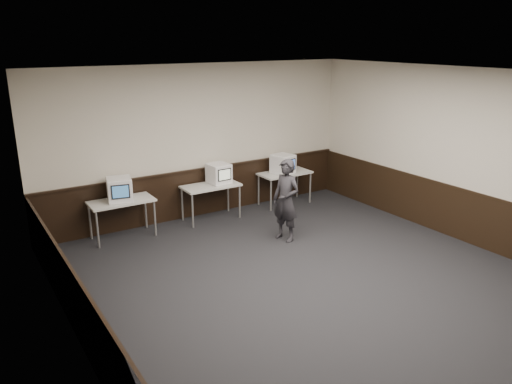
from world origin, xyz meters
TOP-DOWN VIEW (x-y plane):
  - floor at (0.00, 0.00)m, footprint 8.00×8.00m
  - ceiling at (0.00, 0.00)m, footprint 8.00×8.00m
  - back_wall at (0.00, 4.00)m, footprint 7.00×0.00m
  - left_wall at (-3.50, 0.00)m, footprint 0.00×8.00m
  - right_wall at (3.50, 0.00)m, footprint 0.00×8.00m
  - wainscot_back at (0.00, 3.98)m, footprint 6.98×0.04m
  - wainscot_left at (-3.48, 0.00)m, footprint 0.04×7.98m
  - wainscot_right at (3.48, 0.00)m, footprint 0.04×7.98m
  - wainscot_rail at (0.00, 3.96)m, footprint 6.98×0.06m
  - desk_left at (-1.90, 3.60)m, footprint 1.20×0.60m
  - desk_center at (0.00, 3.60)m, footprint 1.20×0.60m
  - desk_right at (1.90, 3.60)m, footprint 1.20×0.60m
  - emac_left at (-1.92, 3.59)m, footprint 0.54×0.55m
  - emac_center at (0.22, 3.64)m, footprint 0.45×0.48m
  - emac_right at (1.81, 3.56)m, footprint 0.51×0.53m
  - person at (0.67, 1.85)m, footprint 0.51×0.65m

SIDE VIEW (x-z plane):
  - floor at x=0.00m, z-range 0.00..0.00m
  - wainscot_back at x=0.00m, z-range 0.00..1.00m
  - wainscot_left at x=-3.48m, z-range 0.00..1.00m
  - wainscot_right at x=3.48m, z-range 0.00..1.00m
  - desk_left at x=-1.90m, z-range 0.30..1.05m
  - desk_center at x=0.00m, z-range 0.30..1.05m
  - desk_right at x=1.90m, z-range 0.30..1.05m
  - person at x=0.67m, z-range 0.00..1.56m
  - emac_center at x=0.22m, z-range 0.75..1.17m
  - emac_right at x=1.81m, z-range 0.75..1.18m
  - emac_left at x=-1.92m, z-range 0.75..1.19m
  - wainscot_rail at x=0.00m, z-range 1.00..1.04m
  - back_wall at x=0.00m, z-range -1.90..5.10m
  - left_wall at x=-3.50m, z-range -2.40..5.60m
  - right_wall at x=3.50m, z-range -2.40..5.60m
  - ceiling at x=0.00m, z-range 3.20..3.20m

